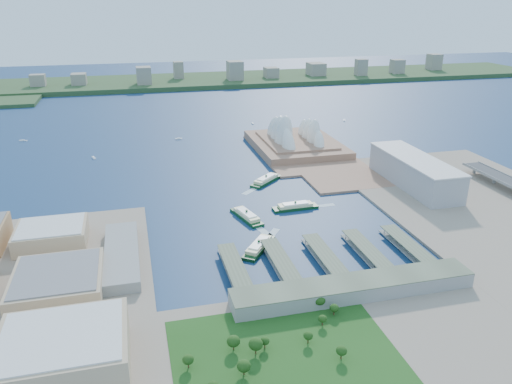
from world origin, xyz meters
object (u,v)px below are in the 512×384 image
object	(u,v)px
toaster_building	(414,172)
ferry_a	(247,214)
ferry_b	(266,179)
ferry_c	(259,244)
opera_house	(296,129)
ferry_d	(295,205)

from	to	relation	value
toaster_building	ferry_a	bearing A→B (deg)	-169.26
ferry_b	ferry_c	size ratio (longest dim) A/B	1.04
toaster_building	ferry_c	size ratio (longest dim) A/B	2.90
ferry_a	ferry_b	world-z (taller)	ferry_b
ferry_a	ferry_b	xyz separation A→B (m)	(51.03, 105.33, 0.13)
opera_house	ferry_d	xyz separation A→B (m)	(-77.88, -231.09, -27.02)
ferry_c	ferry_d	xyz separation A→B (m)	(64.95, 84.55, -0.06)
toaster_building	ferry_c	world-z (taller)	toaster_building
ferry_c	opera_house	bearing A→B (deg)	-77.30
opera_house	ferry_c	bearing A→B (deg)	-114.35
opera_house	ferry_b	distance (m)	165.12
ferry_b	ferry_d	distance (m)	93.62
toaster_building	ferry_a	world-z (taller)	toaster_building
opera_house	ferry_a	size ratio (longest dim) A/B	3.32
ferry_b	opera_house	bearing A→B (deg)	105.37
opera_house	ferry_d	size ratio (longest dim) A/B	3.42
toaster_building	ferry_b	world-z (taller)	toaster_building
ferry_b	ferry_a	bearing A→B (deg)	-68.29
opera_house	ferry_b	size ratio (longest dim) A/B	3.23
ferry_c	ferry_b	bearing A→B (deg)	-70.45
opera_house	ferry_b	world-z (taller)	opera_house
toaster_building	ferry_c	bearing A→B (deg)	-153.59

